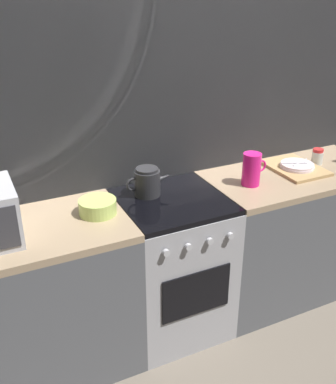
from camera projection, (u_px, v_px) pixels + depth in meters
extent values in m
plane|color=#6B6054|center=(172.00, 322.00, 2.95)|extent=(8.00, 8.00, 0.00)
cube|color=gray|center=(149.00, 132.00, 2.70)|extent=(3.60, 0.05, 2.40)
cube|color=#BCBCC1|center=(150.00, 133.00, 2.68)|extent=(3.58, 0.01, 2.39)
cube|color=#515459|center=(21.00, 310.00, 2.41)|extent=(1.20, 0.60, 0.86)
cube|color=#9E8466|center=(8.00, 238.00, 2.22)|extent=(1.20, 0.60, 0.04)
cube|color=#9E9EA3|center=(172.00, 267.00, 2.76)|extent=(0.60, 0.60, 0.87)
cube|color=black|center=(173.00, 201.00, 2.57)|extent=(0.59, 0.59, 0.03)
cube|color=black|center=(197.00, 294.00, 2.51)|extent=(0.42, 0.01, 0.28)
cylinder|color=#B7B7BC|center=(166.00, 253.00, 2.28)|extent=(0.04, 0.02, 0.04)
cylinder|color=#B7B7BC|center=(189.00, 247.00, 2.33)|extent=(0.04, 0.02, 0.04)
cylinder|color=#B7B7BC|center=(210.00, 241.00, 2.38)|extent=(0.04, 0.02, 0.04)
cylinder|color=#B7B7BC|center=(231.00, 236.00, 2.43)|extent=(0.04, 0.02, 0.04)
cube|color=#515459|center=(289.00, 235.00, 3.12)|extent=(1.20, 0.60, 0.86)
cube|color=#9E8466|center=(297.00, 175.00, 2.92)|extent=(1.20, 0.60, 0.04)
cube|color=#333338|center=(8.00, 228.00, 2.00)|extent=(0.09, 0.01, 0.21)
cylinder|color=#262628|center=(147.00, 183.00, 2.58)|extent=(0.15, 0.15, 0.15)
cylinder|color=#262628|center=(147.00, 170.00, 2.54)|extent=(0.13, 0.13, 0.02)
cone|color=#262628|center=(165.00, 177.00, 2.61)|extent=(0.10, 0.04, 0.05)
torus|color=#262628|center=(133.00, 184.00, 2.54)|extent=(0.08, 0.01, 0.08)
cylinder|color=#B7D166|center=(98.00, 207.00, 2.39)|extent=(0.20, 0.20, 0.08)
cylinder|color=#E5197A|center=(251.00, 169.00, 2.70)|extent=(0.11, 0.11, 0.20)
torus|color=#E5197A|center=(261.00, 166.00, 2.72)|extent=(0.08, 0.01, 0.08)
cube|color=tan|center=(295.00, 168.00, 2.95)|extent=(0.30, 0.40, 0.02)
cylinder|color=silver|center=(297.00, 166.00, 2.93)|extent=(0.22, 0.22, 0.01)
cylinder|color=silver|center=(297.00, 164.00, 2.93)|extent=(0.21, 0.21, 0.01)
cylinder|color=silver|center=(300.00, 162.00, 2.93)|extent=(0.16, 0.07, 0.01)
cube|color=silver|center=(294.00, 163.00, 2.92)|extent=(0.16, 0.09, 0.00)
cylinder|color=silver|center=(317.00, 158.00, 3.03)|extent=(0.08, 0.08, 0.08)
cylinder|color=red|center=(318.00, 150.00, 3.01)|extent=(0.07, 0.07, 0.02)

